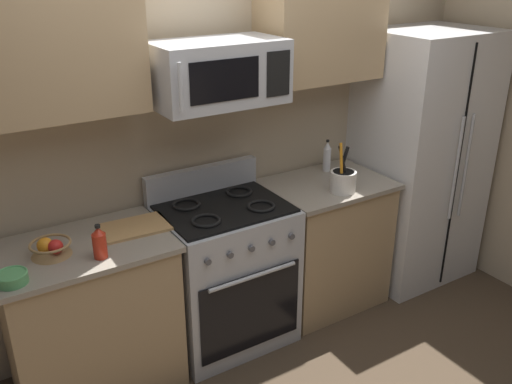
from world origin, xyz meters
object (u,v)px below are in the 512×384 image
object	(u,v)px
bottle_hot_sauce	(99,243)
prep_bowl	(12,278)
utensil_crock	(343,180)
bottle_vinegar	(327,157)
microwave	(218,73)
refrigerator	(419,159)
fruit_basket	(51,248)
cutting_board	(135,227)
range_oven	(225,272)

from	to	relation	value
bottle_hot_sauce	prep_bowl	size ratio (longest dim) A/B	1.24
utensil_crock	bottle_vinegar	world-z (taller)	utensil_crock
microwave	bottle_vinegar	distance (m)	1.16
refrigerator	prep_bowl	xyz separation A→B (m)	(-2.85, -0.18, 0.02)
bottle_hot_sauce	refrigerator	bearing A→B (deg)	3.77
refrigerator	prep_bowl	world-z (taller)	refrigerator
microwave	bottle_vinegar	world-z (taller)	microwave
fruit_basket	cutting_board	distance (m)	0.47
range_oven	refrigerator	distance (m)	1.69
cutting_board	bottle_vinegar	xyz separation A→B (m)	(1.46, 0.14, 0.09)
bottle_hot_sauce	cutting_board	bearing A→B (deg)	39.52
microwave	range_oven	bearing A→B (deg)	-89.94
range_oven	microwave	xyz separation A→B (m)	(-0.00, 0.03, 1.24)
refrigerator	bottle_hot_sauce	distance (m)	2.43
range_oven	utensil_crock	world-z (taller)	utensil_crock
range_oven	microwave	bearing A→B (deg)	90.06
microwave	fruit_basket	size ratio (longest dim) A/B	3.50
range_oven	cutting_board	world-z (taller)	range_oven
range_oven	fruit_basket	bearing A→B (deg)	-178.42
cutting_board	utensil_crock	bearing A→B (deg)	-8.85
bottle_vinegar	prep_bowl	distance (m)	2.16
fruit_basket	bottle_hot_sauce	xyz separation A→B (m)	(0.21, -0.15, 0.04)
refrigerator	utensil_crock	world-z (taller)	refrigerator
refrigerator	cutting_board	xyz separation A→B (m)	(-2.17, 0.05, -0.00)
range_oven	fruit_basket	xyz separation A→B (m)	(-1.00, -0.03, 0.48)
utensil_crock	fruit_basket	distance (m)	1.78
microwave	prep_bowl	size ratio (longest dim) A/B	5.00
microwave	utensil_crock	distance (m)	1.08
range_oven	bottle_hot_sauce	world-z (taller)	same
range_oven	bottle_vinegar	size ratio (longest dim) A/B	4.86
range_oven	refrigerator	world-z (taller)	refrigerator
utensil_crock	prep_bowl	world-z (taller)	utensil_crock
microwave	utensil_crock	xyz separation A→B (m)	(0.77, -0.20, -0.73)
fruit_basket	bottle_vinegar	world-z (taller)	bottle_vinegar
microwave	cutting_board	bearing A→B (deg)	179.11
fruit_basket	range_oven	bearing A→B (deg)	1.58
range_oven	bottle_hot_sauce	size ratio (longest dim) A/B	6.05
microwave	cutting_board	size ratio (longest dim) A/B	1.97
range_oven	refrigerator	bearing A→B (deg)	-0.60
refrigerator	range_oven	bearing A→B (deg)	179.40
cutting_board	refrigerator	bearing A→B (deg)	-1.37
microwave	prep_bowl	distance (m)	1.46
bottle_vinegar	bottle_hot_sauce	bearing A→B (deg)	-168.40
refrigerator	bottle_vinegar	distance (m)	0.75
range_oven	microwave	distance (m)	1.24
cutting_board	fruit_basket	bearing A→B (deg)	-172.30
bottle_hot_sauce	bottle_vinegar	xyz separation A→B (m)	(1.71, 0.35, 0.02)
bottle_vinegar	refrigerator	bearing A→B (deg)	-15.02
range_oven	refrigerator	xyz separation A→B (m)	(1.63, -0.02, 0.45)
bottle_hot_sauce	bottle_vinegar	size ratio (longest dim) A/B	0.80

